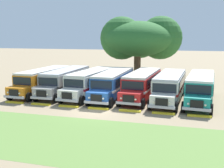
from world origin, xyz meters
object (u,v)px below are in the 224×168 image
object	(u,v)px
parked_bus_slot_1	(66,80)
parked_bus_slot_3	(113,83)
parked_bus_slot_0	(44,79)
parked_bus_slot_4	(142,83)
parked_bus_slot_2	(91,81)
broad_shade_tree	(140,39)
parked_bus_slot_6	(200,87)
parked_bus_slot_5	(170,85)

from	to	relation	value
parked_bus_slot_1	parked_bus_slot_3	xyz separation A→B (m)	(6.05, -0.35, 0.00)
parked_bus_slot_0	parked_bus_slot_4	xyz separation A→B (m)	(11.97, 0.51, 0.00)
parked_bus_slot_3	parked_bus_slot_4	bearing A→B (deg)	99.89
parked_bus_slot_1	parked_bus_slot_2	xyz separation A→B (m)	(3.34, -0.25, 0.00)
parked_bus_slot_2	broad_shade_tree	size ratio (longest dim) A/B	0.89
parked_bus_slot_6	broad_shade_tree	xyz separation A→B (m)	(-8.79, 13.34, 4.76)
parked_bus_slot_0	parked_bus_slot_2	size ratio (longest dim) A/B	0.99
parked_bus_slot_0	parked_bus_slot_5	xyz separation A→B (m)	(15.04, -0.01, 0.00)
parked_bus_slot_0	broad_shade_tree	xyz separation A→B (m)	(9.37, 13.38, 4.76)
parked_bus_slot_5	broad_shade_tree	bearing A→B (deg)	-153.71
parked_bus_slot_4	parked_bus_slot_1	bearing A→B (deg)	-85.48
parked_bus_slot_6	parked_bus_slot_3	bearing A→B (deg)	-84.89
parked_bus_slot_2	parked_bus_slot_4	bearing A→B (deg)	98.42
broad_shade_tree	parked_bus_slot_1	bearing A→B (deg)	-117.15
parked_bus_slot_0	parked_bus_slot_3	bearing A→B (deg)	92.63
broad_shade_tree	parked_bus_slot_6	bearing A→B (deg)	-56.64
parked_bus_slot_5	parked_bus_slot_6	size ratio (longest dim) A/B	1.00
parked_bus_slot_0	parked_bus_slot_5	bearing A→B (deg)	92.54
parked_bus_slot_0	parked_bus_slot_4	distance (m)	11.98
parked_bus_slot_4	parked_bus_slot_6	bearing A→B (deg)	89.26
parked_bus_slot_5	parked_bus_slot_1	bearing A→B (deg)	-88.36
parked_bus_slot_2	broad_shade_tree	world-z (taller)	broad_shade_tree
parked_bus_slot_2	parked_bus_slot_5	bearing A→B (deg)	93.80
parked_bus_slot_4	broad_shade_tree	bearing A→B (deg)	-164.97
parked_bus_slot_0	parked_bus_slot_2	xyz separation A→B (m)	(6.04, 0.11, 0.00)
parked_bus_slot_5	broad_shade_tree	size ratio (longest dim) A/B	0.88
parked_bus_slot_4	broad_shade_tree	size ratio (longest dim) A/B	0.88
parked_bus_slot_4	parked_bus_slot_6	distance (m)	6.20
parked_bus_slot_3	parked_bus_slot_4	distance (m)	3.27
parked_bus_slot_2	parked_bus_slot_4	xyz separation A→B (m)	(5.94, 0.40, 0.00)
parked_bus_slot_2	parked_bus_slot_6	world-z (taller)	same
parked_bus_slot_3	parked_bus_slot_4	world-z (taller)	same
parked_bus_slot_0	parked_bus_slot_1	xyz separation A→B (m)	(2.70, 0.36, 0.00)
parked_bus_slot_3	parked_bus_slot_1	bearing A→B (deg)	-92.32
parked_bus_slot_3	parked_bus_slot_6	size ratio (longest dim) A/B	0.99
parked_bus_slot_6	parked_bus_slot_2	bearing A→B (deg)	-85.42
parked_bus_slot_3	broad_shade_tree	size ratio (longest dim) A/B	0.88
parked_bus_slot_6	broad_shade_tree	size ratio (longest dim) A/B	0.89
parked_bus_slot_1	parked_bus_slot_3	distance (m)	6.06
parked_bus_slot_2	parked_bus_slot_3	xyz separation A→B (m)	(2.71, -0.10, 0.00)
parked_bus_slot_1	broad_shade_tree	bearing A→B (deg)	153.00
parked_bus_slot_2	parked_bus_slot_4	distance (m)	5.95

